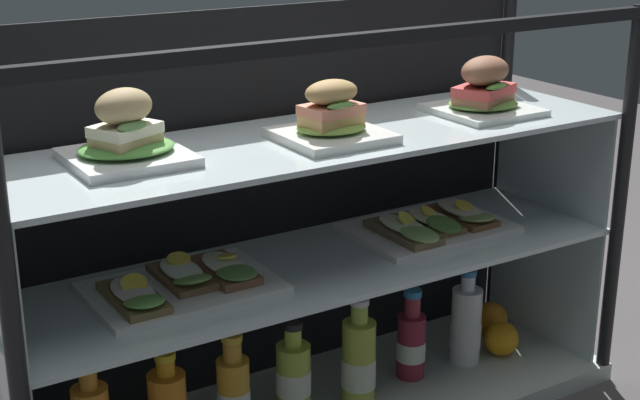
{
  "coord_description": "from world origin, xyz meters",
  "views": [
    {
      "loc": [
        -0.91,
        -1.46,
        1.07
      ],
      "look_at": [
        0.0,
        0.0,
        0.49
      ],
      "focal_mm": 52.8,
      "sensor_mm": 36.0,
      "label": 1
    }
  ],
  "objects": [
    {
      "name": "plated_roll_sandwich_right_of_center",
      "position": [
        -0.38,
        0.02,
        0.66
      ],
      "size": [
        0.2,
        0.2,
        0.13
      ],
      "color": "white",
      "rests_on": "shelf_upper_glass"
    },
    {
      "name": "case_frame",
      "position": [
        0.0,
        0.12,
        0.46
      ],
      "size": [
        1.31,
        0.4,
        0.84
      ],
      "color": "black",
      "rests_on": "ground"
    },
    {
      "name": "juice_bottle_near_post",
      "position": [
        0.38,
        -0.01,
        0.13
      ],
      "size": [
        0.07,
        0.07,
        0.22
      ],
      "color": "silver",
      "rests_on": "case_base_deck"
    },
    {
      "name": "shelf_lower_glass",
      "position": [
        0.0,
        0.0,
        0.36
      ],
      "size": [
        1.27,
        0.36,
        0.01
      ],
      "primitive_type": "cube",
      "color": "silver",
      "rests_on": "riser_lower_tier"
    },
    {
      "name": "riser_lower_tier",
      "position": [
        0.0,
        0.0,
        0.2
      ],
      "size": [
        1.25,
        0.34,
        0.31
      ],
      "color": "silver",
      "rests_on": "case_base_deck"
    },
    {
      "name": "juice_bottle_back_center",
      "position": [
        0.08,
        -0.02,
        0.13
      ],
      "size": [
        0.07,
        0.07,
        0.23
      ],
      "color": "#BDC94A",
      "rests_on": "case_base_deck"
    },
    {
      "name": "juice_bottle_front_middle",
      "position": [
        -0.07,
        -0.01,
        0.13
      ],
      "size": [
        0.07,
        0.07,
        0.21
      ],
      "color": "#B2CB46",
      "rests_on": "case_base_deck"
    },
    {
      "name": "juice_bottle_back_right",
      "position": [
        0.24,
        -0.0,
        0.12
      ],
      "size": [
        0.06,
        0.06,
        0.21
      ],
      "color": "maroon",
      "rests_on": "case_base_deck"
    },
    {
      "name": "open_sandwich_tray_right_of_center",
      "position": [
        -0.29,
        0.01,
        0.38
      ],
      "size": [
        0.34,
        0.24,
        0.05
      ],
      "color": "white",
      "rests_on": "shelf_lower_glass"
    },
    {
      "name": "plated_roll_sandwich_center",
      "position": [
        0.39,
        -0.02,
        0.67
      ],
      "size": [
        0.2,
        0.2,
        0.12
      ],
      "color": "white",
      "rests_on": "shelf_upper_glass"
    },
    {
      "name": "riser_upper_tier",
      "position": [
        0.0,
        0.0,
        0.49
      ],
      "size": [
        1.25,
        0.34,
        0.25
      ],
      "color": "silver",
      "rests_on": "shelf_lower_glass"
    },
    {
      "name": "orange_fruit_near_left_post",
      "position": [
        0.47,
        -0.03,
        0.08
      ],
      "size": [
        0.08,
        0.08,
        0.08
      ],
      "primitive_type": "sphere",
      "color": "orange",
      "rests_on": "case_base_deck"
    },
    {
      "name": "open_sandwich_tray_center",
      "position": [
        0.29,
        0.01,
        0.38
      ],
      "size": [
        0.34,
        0.24,
        0.06
      ],
      "color": "white",
      "rests_on": "shelf_lower_glass"
    },
    {
      "name": "orange_fruit_beside_bottles",
      "position": [
        0.52,
        0.06,
        0.08
      ],
      "size": [
        0.08,
        0.08,
        0.08
      ],
      "primitive_type": "sphere",
      "color": "orange",
      "rests_on": "case_base_deck"
    },
    {
      "name": "juice_bottle_front_right_end",
      "position": [
        -0.21,
        -0.02,
        0.13
      ],
      "size": [
        0.07,
        0.07,
        0.23
      ],
      "color": "gold",
      "rests_on": "case_base_deck"
    },
    {
      "name": "plated_roll_sandwich_mid_left",
      "position": [
        -0.0,
        -0.04,
        0.66
      ],
      "size": [
        0.19,
        0.19,
        0.11
      ],
      "color": "white",
      "rests_on": "shelf_upper_glass"
    },
    {
      "name": "shelf_upper_glass",
      "position": [
        0.0,
        0.0,
        0.61
      ],
      "size": [
        1.27,
        0.36,
        0.01
      ],
      "primitive_type": "cube",
      "color": "silver",
      "rests_on": "riser_upper_tier"
    }
  ]
}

